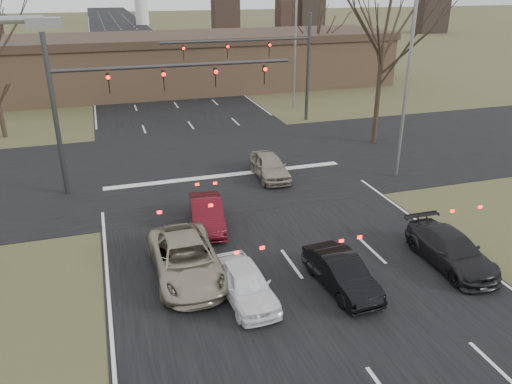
{
  "coord_description": "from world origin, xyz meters",
  "views": [
    {
      "loc": [
        -6.33,
        -12.49,
        10.14
      ],
      "look_at": [
        -0.57,
        5.76,
        2.0
      ],
      "focal_mm": 35.0,
      "sensor_mm": 36.0,
      "label": 1
    }
  ],
  "objects_px": {
    "car_silver_ahead": "(270,166)",
    "car_charcoal_sedan": "(451,250)",
    "mast_arm_near": "(122,91)",
    "car_white_sedan": "(246,283)",
    "car_red_ahead": "(207,214)",
    "mast_arm_far": "(273,56)",
    "streetlight_right_near": "(405,76)",
    "car_silver_suv": "(186,259)",
    "streetlight_right_far": "(293,41)",
    "building": "(183,62)",
    "car_black_hatch": "(341,273)"
  },
  "relations": [
    {
      "from": "car_white_sedan",
      "to": "streetlight_right_far",
      "type": "bearing_deg",
      "value": 61.95
    },
    {
      "from": "car_red_ahead",
      "to": "car_silver_ahead",
      "type": "distance_m",
      "value": 6.77
    },
    {
      "from": "mast_arm_near",
      "to": "car_silver_suv",
      "type": "bearing_deg",
      "value": -82.7
    },
    {
      "from": "car_silver_ahead",
      "to": "car_charcoal_sedan",
      "type": "bearing_deg",
      "value": -69.48
    },
    {
      "from": "car_white_sedan",
      "to": "car_red_ahead",
      "type": "relative_size",
      "value": 0.95
    },
    {
      "from": "car_silver_suv",
      "to": "car_white_sedan",
      "type": "height_order",
      "value": "car_silver_suv"
    },
    {
      "from": "building",
      "to": "streetlight_right_near",
      "type": "xyz_separation_m",
      "value": [
        6.82,
        -28.0,
        2.92
      ]
    },
    {
      "from": "mast_arm_far",
      "to": "car_silver_ahead",
      "type": "distance_m",
      "value": 12.45
    },
    {
      "from": "building",
      "to": "car_red_ahead",
      "type": "bearing_deg",
      "value": -98.16
    },
    {
      "from": "mast_arm_far",
      "to": "car_white_sedan",
      "type": "xyz_separation_m",
      "value": [
        -8.52,
        -21.64,
        -4.39
      ]
    },
    {
      "from": "car_white_sedan",
      "to": "car_charcoal_sedan",
      "type": "xyz_separation_m",
      "value": [
        8.15,
        -0.19,
        0.01
      ]
    },
    {
      "from": "car_black_hatch",
      "to": "car_red_ahead",
      "type": "xyz_separation_m",
      "value": [
        -3.51,
        6.12,
        0.02
      ]
    },
    {
      "from": "car_charcoal_sedan",
      "to": "car_silver_ahead",
      "type": "xyz_separation_m",
      "value": [
        -3.62,
        10.86,
        0.03
      ]
    },
    {
      "from": "mast_arm_far",
      "to": "car_red_ahead",
      "type": "height_order",
      "value": "mast_arm_far"
    },
    {
      "from": "car_red_ahead",
      "to": "car_white_sedan",
      "type": "bearing_deg",
      "value": -81.68
    },
    {
      "from": "streetlight_right_far",
      "to": "car_silver_ahead",
      "type": "relative_size",
      "value": 2.54
    },
    {
      "from": "streetlight_right_far",
      "to": "car_silver_suv",
      "type": "relative_size",
      "value": 1.95
    },
    {
      "from": "car_white_sedan",
      "to": "car_silver_suv",
      "type": "bearing_deg",
      "value": 125.64
    },
    {
      "from": "streetlight_right_near",
      "to": "car_black_hatch",
      "type": "distance_m",
      "value": 12.88
    },
    {
      "from": "car_silver_ahead",
      "to": "streetlight_right_near",
      "type": "bearing_deg",
      "value": -14.98
    },
    {
      "from": "mast_arm_far",
      "to": "streetlight_right_near",
      "type": "bearing_deg",
      "value": -78.53
    },
    {
      "from": "mast_arm_near",
      "to": "car_black_hatch",
      "type": "distance_m",
      "value": 14.29
    },
    {
      "from": "mast_arm_far",
      "to": "car_black_hatch",
      "type": "bearing_deg",
      "value": -103.04
    },
    {
      "from": "streetlight_right_near",
      "to": "car_white_sedan",
      "type": "xyz_separation_m",
      "value": [
        -11.15,
        -8.64,
        -4.96
      ]
    },
    {
      "from": "mast_arm_far",
      "to": "building",
      "type": "bearing_deg",
      "value": 105.58
    },
    {
      "from": "mast_arm_far",
      "to": "car_silver_suv",
      "type": "height_order",
      "value": "mast_arm_far"
    },
    {
      "from": "building",
      "to": "car_white_sedan",
      "type": "xyz_separation_m",
      "value": [
        -4.33,
        -36.64,
        -2.04
      ]
    },
    {
      "from": "car_charcoal_sedan",
      "to": "car_silver_ahead",
      "type": "relative_size",
      "value": 1.11
    },
    {
      "from": "mast_arm_far",
      "to": "car_silver_ahead",
      "type": "relative_size",
      "value": 2.82
    },
    {
      "from": "car_black_hatch",
      "to": "car_silver_ahead",
      "type": "height_order",
      "value": "car_silver_ahead"
    },
    {
      "from": "mast_arm_far",
      "to": "streetlight_right_near",
      "type": "height_order",
      "value": "streetlight_right_near"
    },
    {
      "from": "car_silver_suv",
      "to": "car_silver_ahead",
      "type": "distance_m",
      "value": 10.63
    },
    {
      "from": "streetlight_right_near",
      "to": "car_charcoal_sedan",
      "type": "bearing_deg",
      "value": -108.81
    },
    {
      "from": "building",
      "to": "mast_arm_far",
      "type": "height_order",
      "value": "mast_arm_far"
    },
    {
      "from": "car_red_ahead",
      "to": "car_silver_ahead",
      "type": "xyz_separation_m",
      "value": [
        4.62,
        4.94,
        0.03
      ]
    },
    {
      "from": "car_white_sedan",
      "to": "car_silver_ahead",
      "type": "xyz_separation_m",
      "value": [
        4.52,
        10.68,
        0.04
      ]
    },
    {
      "from": "streetlight_right_near",
      "to": "car_silver_suv",
      "type": "distance_m",
      "value": 15.22
    },
    {
      "from": "car_silver_suv",
      "to": "streetlight_right_near",
      "type": "bearing_deg",
      "value": 26.57
    },
    {
      "from": "mast_arm_far",
      "to": "car_silver_suv",
      "type": "xyz_separation_m",
      "value": [
        -10.18,
        -19.6,
        -4.31
      ]
    },
    {
      "from": "mast_arm_near",
      "to": "mast_arm_far",
      "type": "relative_size",
      "value": 1.09
    },
    {
      "from": "streetlight_right_far",
      "to": "car_white_sedan",
      "type": "height_order",
      "value": "streetlight_right_far"
    },
    {
      "from": "building",
      "to": "streetlight_right_near",
      "type": "bearing_deg",
      "value": -76.31
    },
    {
      "from": "mast_arm_far",
      "to": "car_silver_suv",
      "type": "relative_size",
      "value": 2.17
    },
    {
      "from": "streetlight_right_near",
      "to": "car_red_ahead",
      "type": "relative_size",
      "value": 2.58
    },
    {
      "from": "streetlight_right_far",
      "to": "car_silver_suv",
      "type": "xyz_separation_m",
      "value": [
        -13.32,
        -23.6,
        -4.87
      ]
    },
    {
      "from": "building",
      "to": "car_silver_ahead",
      "type": "xyz_separation_m",
      "value": [
        0.19,
        -25.97,
        -1.99
      ]
    },
    {
      "from": "mast_arm_far",
      "to": "car_black_hatch",
      "type": "relative_size",
      "value": 2.96
    },
    {
      "from": "mast_arm_near",
      "to": "car_white_sedan",
      "type": "height_order",
      "value": "mast_arm_near"
    },
    {
      "from": "mast_arm_far",
      "to": "car_silver_ahead",
      "type": "bearing_deg",
      "value": -110.0
    },
    {
      "from": "mast_arm_far",
      "to": "streetlight_right_far",
      "type": "relative_size",
      "value": 1.11
    }
  ]
}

